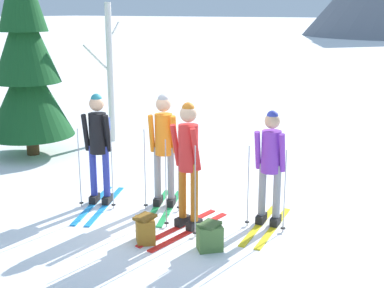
# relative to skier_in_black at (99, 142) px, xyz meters

# --- Properties ---
(ground_plane) EXTENTS (400.00, 400.00, 0.00)m
(ground_plane) POSITION_rel_skier_in_black_xyz_m (1.23, 0.23, -1.04)
(ground_plane) COLOR white
(skier_in_black) EXTENTS (0.96, 1.71, 1.82)m
(skier_in_black) POSITION_rel_skier_in_black_xyz_m (0.00, 0.00, 0.00)
(skier_in_black) COLOR #1E84D1
(skier_in_black) RESTS_ON ground
(skier_in_orange) EXTENTS (0.88, 1.56, 1.83)m
(skier_in_orange) POSITION_rel_skier_in_black_xyz_m (0.95, 0.46, -0.01)
(skier_in_orange) COLOR green
(skier_in_orange) RESTS_ON ground
(skier_in_red) EXTENTS (0.61, 1.71, 1.86)m
(skier_in_red) POSITION_rel_skier_in_black_xyz_m (1.75, -0.08, 0.00)
(skier_in_red) COLOR red
(skier_in_red) RESTS_ON ground
(skier_in_purple) EXTENTS (0.60, 1.61, 1.72)m
(skier_in_purple) POSITION_rel_skier_in_black_xyz_m (2.69, 0.67, -0.09)
(skier_in_purple) COLOR yellow
(skier_in_purple) RESTS_ON ground
(pine_tree_near) EXTENTS (1.86, 1.86, 4.48)m
(pine_tree_near) POSITION_rel_skier_in_black_xyz_m (-3.30, 1.44, 1.01)
(pine_tree_near) COLOR #51381E
(pine_tree_near) RESTS_ON ground
(birch_tree_tall) EXTENTS (0.52, 1.07, 3.26)m
(birch_tree_tall) POSITION_rel_skier_in_black_xyz_m (-2.64, 3.32, 0.63)
(birch_tree_tall) COLOR silver
(birch_tree_tall) RESTS_ON ground
(backpack_on_snow_front) EXTENTS (0.40, 0.40, 0.38)m
(backpack_on_snow_front) POSITION_rel_skier_in_black_xyz_m (1.51, -0.78, -0.85)
(backpack_on_snow_front) COLOR #99661E
(backpack_on_snow_front) RESTS_ON ground
(backpack_on_snow_beside) EXTENTS (0.40, 0.40, 0.38)m
(backpack_on_snow_beside) POSITION_rel_skier_in_black_xyz_m (2.38, -0.51, -0.85)
(backpack_on_snow_beside) COLOR #4C7238
(backpack_on_snow_beside) RESTS_ON ground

